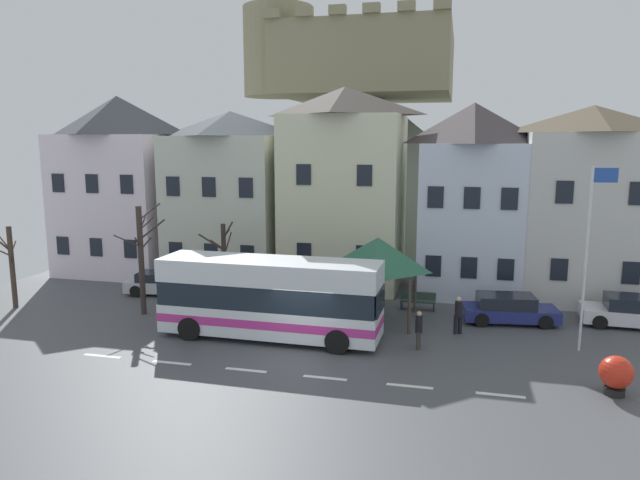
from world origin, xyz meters
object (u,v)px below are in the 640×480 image
Objects in this scene: bus_shelter at (378,254)px; public_bench at (418,300)px; parked_car_02 at (508,309)px; harbour_buoy at (616,374)px; pedestrian_01 at (458,315)px; flagpole at (589,247)px; parked_car_01 at (166,283)px; townhouse_01 at (232,195)px; townhouse_02 at (344,188)px; townhouse_04 at (587,204)px; bare_tree_01 at (11,265)px; bare_tree_00 at (224,259)px; bare_tree_02 at (142,258)px; parked_car_00 at (631,312)px; townhouse_00 at (121,185)px; hilltop_castle at (366,152)px; pedestrian_00 at (419,330)px; transit_bus at (270,299)px; townhouse_03 at (471,200)px.

public_bench is (1.75, 2.21, -2.68)m from bus_shelter.
bus_shelter is at bearing -176.82° from parked_car_02.
pedestrian_01 is at bearing 135.05° from harbour_buoy.
parked_car_02 is at bearing 129.08° from flagpole.
bus_shelter is 0.87× the size of parked_car_01.
public_bench is (11.76, -4.76, -4.58)m from townhouse_01.
townhouse_02 reaches higher than public_bench.
pedestrian_01 is at bearing -129.94° from townhouse_04.
pedestrian_01 is (15.73, -3.07, 0.25)m from parked_car_01.
bus_shelter is 0.95× the size of bare_tree_01.
flagpole is 17.49m from bare_tree_00.
bare_tree_02 is (-1.19, -8.64, -2.27)m from townhouse_01.
parked_car_00 is (21.39, -5.11, -4.38)m from townhouse_01.
townhouse_00 is 23.80m from hilltop_castle.
pedestrian_00 is at bearing -40.40° from townhouse_01.
public_bench is at bearing -22.04° from townhouse_01.
transit_bus is at bearing -173.46° from flagpole.
hilltop_castle is 20.99× the size of pedestrian_00.
bare_tree_01 is (-15.22, -8.87, -3.48)m from townhouse_02.
hilltop_castle is 6.08× the size of bare_tree_02.
pedestrian_00 is 0.38× the size of bare_tree_01.
townhouse_02 is at bearing 30.23° from bare_tree_01.
townhouse_02 reaches higher than transit_bus.
townhouse_00 is at bearing 153.86° from harbour_buoy.
pedestrian_01 is 6.01m from flagpole.
flagpole is at bearing -18.59° from townhouse_00.
transit_bus is 9.71m from parked_car_01.
harbour_buoy is 0.32× the size of bare_tree_00.
parked_car_02 is at bearing -13.36° from townhouse_00.
bare_tree_00 is at bearing 167.21° from pedestrian_01.
flagpole is (20.59, -4.04, 3.66)m from parked_car_01.
flagpole is (18.60, -9.05, -0.78)m from townhouse_01.
townhouse_04 is at bearing 20.98° from bare_tree_02.
harbour_buoy is at bearing -49.90° from public_bench.
pedestrian_00 is at bearing -123.74° from pedestrian_01.
transit_bus is at bearing -42.30° from parked_car_01.
hilltop_castle is at bearing 77.63° from bare_tree_02.
flagpole is (12.66, 1.45, 2.55)m from transit_bus.
pedestrian_00 is 0.90× the size of public_bench.
parked_car_01 is at bearing -41.00° from townhouse_00.
hilltop_castle reaches higher than flagpole.
townhouse_03 is at bearing 7.80° from parked_car_01.
townhouse_00 reaches higher than parked_car_01.
parked_car_01 is 13.76m from public_bench.
hilltop_castle reaches higher than townhouse_02.
bare_tree_00 is (-17.24, 7.87, 1.47)m from harbour_buoy.
bare_tree_01 is at bearing -179.22° from parked_car_02.
public_bench is at bearing 120.81° from pedestrian_01.
pedestrian_00 is (5.09, -9.98, -4.87)m from townhouse_02.
bare_tree_01 is (-14.04, 1.23, 0.48)m from transit_bus.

